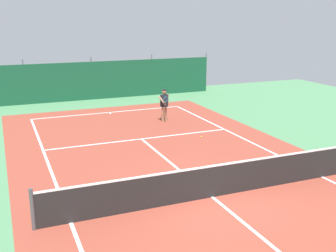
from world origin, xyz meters
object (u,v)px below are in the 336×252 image
tennis_player (164,103)px  parked_car (122,78)px  tennis_net (213,181)px  tennis_ball_near_player (186,134)px  tennis_ball_midcourt (201,137)px

tennis_player → parked_car: bearing=-113.2°
tennis_net → tennis_ball_near_player: size_ratio=153.33×
tennis_net → tennis_ball_near_player: tennis_net is taller
tennis_net → tennis_ball_midcourt: size_ratio=153.33×
tennis_ball_near_player → parked_car: (0.76, 12.76, 0.81)m
tennis_ball_midcourt → parked_car: (0.32, 13.36, 0.81)m
tennis_player → tennis_ball_midcourt: bearing=79.0°
tennis_net → tennis_ball_near_player: 6.59m
tennis_ball_near_player → tennis_player: bearing=90.0°
tennis_ball_midcourt → parked_car: parked_car is taller
tennis_player → tennis_ball_midcourt: 3.40m
tennis_net → tennis_ball_midcourt: bearing=66.0°
tennis_ball_midcourt → tennis_ball_near_player: bearing=126.4°
tennis_net → tennis_ball_midcourt: 6.19m
tennis_net → tennis_player: (2.07, 8.88, 0.45)m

